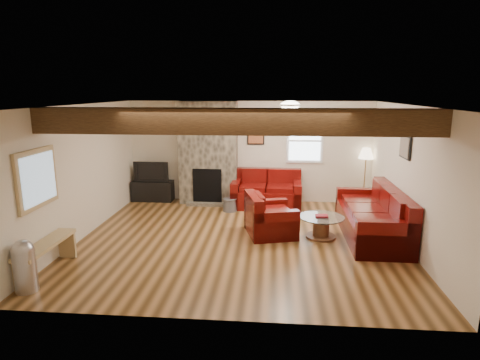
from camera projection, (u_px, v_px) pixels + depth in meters
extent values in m
plane|color=#4F3314|center=(241.00, 239.00, 7.58)|extent=(8.00, 8.00, 0.00)
plane|color=silver|center=(241.00, 105.00, 7.03)|extent=(8.00, 8.00, 0.00)
plane|color=beige|center=(250.00, 152.00, 9.98)|extent=(8.00, 0.00, 8.00)
plane|color=beige|center=(221.00, 223.00, 4.63)|extent=(8.00, 0.00, 8.00)
plane|color=beige|center=(82.00, 172.00, 7.56)|extent=(0.00, 7.50, 7.50)
plane|color=beige|center=(410.00, 178.00, 7.06)|extent=(0.00, 7.50, 7.50)
cube|color=black|center=(233.00, 121.00, 5.86)|extent=(6.00, 0.36, 0.38)
cube|color=#3C382E|center=(208.00, 153.00, 9.82)|extent=(1.40, 0.50, 2.50)
cube|color=black|center=(207.00, 187.00, 9.75)|extent=(0.70, 0.06, 0.90)
cube|color=#3C382E|center=(207.00, 204.00, 9.80)|extent=(1.00, 0.25, 0.08)
cylinder|color=#482A17|center=(321.00, 236.00, 7.67)|extent=(0.57, 0.57, 0.04)
cylinder|color=#482A17|center=(321.00, 228.00, 7.64)|extent=(0.30, 0.30, 0.38)
cylinder|color=silver|center=(322.00, 217.00, 7.59)|extent=(0.85, 0.85, 0.02)
cube|color=maroon|center=(322.00, 216.00, 7.58)|extent=(0.24, 0.17, 0.03)
cube|color=black|center=(153.00, 191.00, 10.19)|extent=(1.02, 0.41, 0.51)
imported|color=black|center=(152.00, 171.00, 10.08)|extent=(0.88, 0.12, 0.51)
cylinder|color=#AC8447|center=(363.00, 204.00, 9.83)|extent=(0.25, 0.25, 0.03)
cylinder|color=#AC8447|center=(364.00, 180.00, 9.69)|extent=(0.03, 0.03, 1.27)
cone|color=#FFE9C1|center=(366.00, 153.00, 9.55)|extent=(0.36, 0.36, 0.25)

